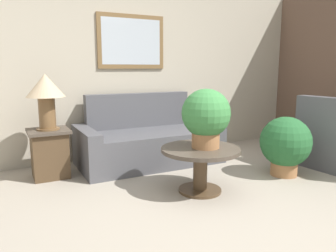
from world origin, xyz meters
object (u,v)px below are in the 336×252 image
(armchair, at_px, (334,144))
(coffee_table, at_px, (200,160))
(potted_plant_on_table, at_px, (206,116))
(potted_plant_floor, at_px, (285,144))
(couch_main, at_px, (148,142))
(table_lamp, at_px, (46,92))
(side_table, at_px, (50,153))

(armchair, xyz_separation_m, coffee_table, (-2.18, -0.01, 0.06))
(potted_plant_on_table, xyz_separation_m, potted_plant_floor, (1.18, -0.00, -0.43))
(potted_plant_on_table, bearing_deg, couch_main, 94.14)
(armchair, xyz_separation_m, potted_plant_on_table, (-2.13, -0.02, 0.53))
(potted_plant_floor, bearing_deg, table_lamp, 153.88)
(armchair, relative_size, potted_plant_floor, 1.45)
(armchair, bearing_deg, coffee_table, 85.51)
(coffee_table, xyz_separation_m, table_lamp, (-1.36, 1.26, 0.69))
(couch_main, height_order, potted_plant_floor, couch_main)
(armchair, bearing_deg, potted_plant_on_table, 85.88)
(table_lamp, xyz_separation_m, potted_plant_on_table, (1.42, -1.27, -0.22))
(armchair, distance_m, table_lamp, 3.83)
(couch_main, bearing_deg, armchair, -29.78)
(coffee_table, bearing_deg, potted_plant_on_table, -14.90)
(side_table, xyz_separation_m, potted_plant_on_table, (1.42, -1.27, 0.52))
(potted_plant_on_table, bearing_deg, armchair, 0.54)
(side_table, distance_m, potted_plant_floor, 2.89)
(armchair, bearing_deg, potted_plant_floor, 86.66)
(armchair, distance_m, side_table, 3.76)
(coffee_table, relative_size, table_lamp, 1.27)
(potted_plant_floor, bearing_deg, side_table, 153.88)
(side_table, bearing_deg, coffee_table, -42.65)
(coffee_table, distance_m, potted_plant_on_table, 0.48)
(potted_plant_on_table, distance_m, potted_plant_floor, 1.25)
(coffee_table, xyz_separation_m, potted_plant_on_table, (0.05, -0.01, 0.47))
(couch_main, xyz_separation_m, table_lamp, (-1.32, -0.02, 0.74))
(table_lamp, bearing_deg, potted_plant_on_table, -41.90)
(potted_plant_floor, bearing_deg, potted_plant_on_table, 179.91)
(table_lamp, height_order, potted_plant_on_table, table_lamp)
(armchair, relative_size, side_table, 1.81)
(couch_main, distance_m, potted_plant_floor, 1.82)
(armchair, bearing_deg, table_lamp, 65.91)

